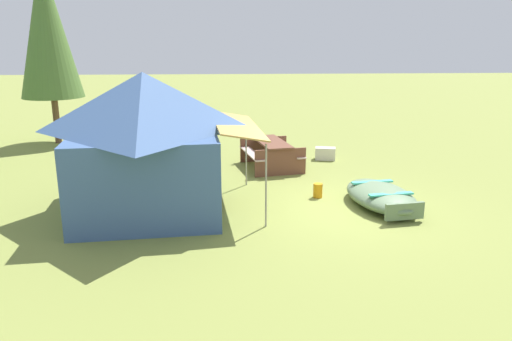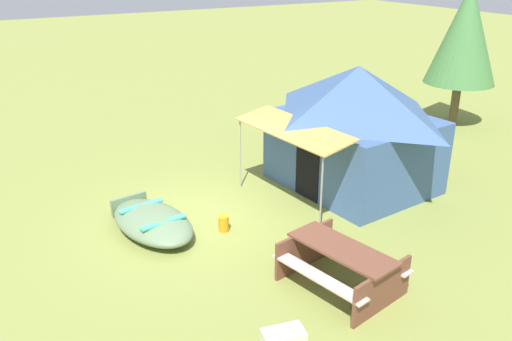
{
  "view_description": "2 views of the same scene",
  "coord_description": "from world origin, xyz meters",
  "px_view_note": "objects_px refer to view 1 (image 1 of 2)",
  "views": [
    {
      "loc": [
        -10.05,
        2.16,
        3.58
      ],
      "look_at": [
        -0.12,
        1.58,
        0.9
      ],
      "focal_mm": 34.83,
      "sensor_mm": 36.0,
      "label": 1
    },
    {
      "loc": [
        9.34,
        -4.09,
        5.29
      ],
      "look_at": [
        0.09,
        1.24,
        0.86
      ],
      "focal_mm": 37.33,
      "sensor_mm": 36.0,
      "label": 2
    }
  ],
  "objects_px": {
    "canvas_cabin_tent": "(146,140)",
    "fuel_can": "(318,190)",
    "picnic_table": "(271,151)",
    "cooler_box": "(325,154)",
    "beached_rowboat": "(381,196)",
    "pine_tree_back_left": "(47,28)"
  },
  "relations": [
    {
      "from": "fuel_can",
      "to": "pine_tree_back_left",
      "type": "bearing_deg",
      "value": 50.44
    },
    {
      "from": "beached_rowboat",
      "to": "canvas_cabin_tent",
      "type": "relative_size",
      "value": 0.59
    },
    {
      "from": "picnic_table",
      "to": "fuel_can",
      "type": "height_order",
      "value": "picnic_table"
    },
    {
      "from": "canvas_cabin_tent",
      "to": "picnic_table",
      "type": "relative_size",
      "value": 1.98
    },
    {
      "from": "beached_rowboat",
      "to": "picnic_table",
      "type": "bearing_deg",
      "value": 31.57
    },
    {
      "from": "beached_rowboat",
      "to": "fuel_can",
      "type": "xyz_separation_m",
      "value": [
        0.68,
        1.27,
        -0.07
      ]
    },
    {
      "from": "canvas_cabin_tent",
      "to": "fuel_can",
      "type": "distance_m",
      "value": 4.02
    },
    {
      "from": "beached_rowboat",
      "to": "fuel_can",
      "type": "height_order",
      "value": "beached_rowboat"
    },
    {
      "from": "picnic_table",
      "to": "cooler_box",
      "type": "distance_m",
      "value": 1.94
    },
    {
      "from": "fuel_can",
      "to": "canvas_cabin_tent",
      "type": "bearing_deg",
      "value": 98.26
    },
    {
      "from": "picnic_table",
      "to": "pine_tree_back_left",
      "type": "distance_m",
      "value": 8.76
    },
    {
      "from": "canvas_cabin_tent",
      "to": "beached_rowboat",
      "type": "bearing_deg",
      "value": -91.57
    },
    {
      "from": "beached_rowboat",
      "to": "cooler_box",
      "type": "relative_size",
      "value": 4.14
    },
    {
      "from": "picnic_table",
      "to": "canvas_cabin_tent",
      "type": "bearing_deg",
      "value": 138.29
    },
    {
      "from": "beached_rowboat",
      "to": "fuel_can",
      "type": "relative_size",
      "value": 7.53
    },
    {
      "from": "beached_rowboat",
      "to": "pine_tree_back_left",
      "type": "distance_m",
      "value": 12.27
    },
    {
      "from": "canvas_cabin_tent",
      "to": "fuel_can",
      "type": "xyz_separation_m",
      "value": [
        0.54,
        -3.75,
        -1.34
      ]
    },
    {
      "from": "canvas_cabin_tent",
      "to": "fuel_can",
      "type": "relative_size",
      "value": 12.81
    },
    {
      "from": "beached_rowboat",
      "to": "canvas_cabin_tent",
      "type": "bearing_deg",
      "value": 88.43
    },
    {
      "from": "fuel_can",
      "to": "pine_tree_back_left",
      "type": "distance_m",
      "value": 10.95
    },
    {
      "from": "beached_rowboat",
      "to": "pine_tree_back_left",
      "type": "relative_size",
      "value": 0.4
    },
    {
      "from": "beached_rowboat",
      "to": "picnic_table",
      "type": "xyz_separation_m",
      "value": [
        3.41,
        2.1,
        0.25
      ]
    }
  ]
}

